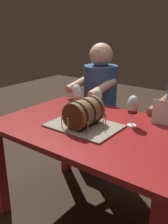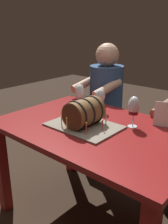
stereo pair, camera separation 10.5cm
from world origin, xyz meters
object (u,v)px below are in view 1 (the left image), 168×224
(wine_glass_rose, at_px, (77,93))
(wine_glass_amber, at_px, (97,97))
(dining_table, at_px, (95,142))
(menu_card, at_px, (161,113))
(person_seated_left, at_px, (100,115))
(barrel_cake, at_px, (84,115))
(wine_glass_red, at_px, (133,106))

(wine_glass_rose, relative_size, wine_glass_amber, 1.13)
(dining_table, xyz_separation_m, menu_card, (0.32, 0.28, 0.19))
(wine_glass_amber, distance_m, person_seated_left, 0.55)
(wine_glass_rose, distance_m, person_seated_left, 0.56)
(barrel_cake, relative_size, wine_glass_amber, 2.53)
(wine_glass_red, distance_m, person_seated_left, 0.82)
(wine_glass_amber, height_order, menu_card, wine_glass_amber)
(dining_table, relative_size, barrel_cake, 2.89)
(barrel_cake, xyz_separation_m, menu_card, (0.37, 0.34, -0.00))
(wine_glass_amber, bearing_deg, barrel_cake, -71.30)
(wine_glass_red, distance_m, wine_glass_amber, 0.35)
(wine_glass_rose, height_order, menu_card, wine_glass_rose)
(dining_table, distance_m, wine_glass_rose, 0.43)
(wine_glass_amber, bearing_deg, person_seated_left, 120.64)
(menu_card, height_order, person_seated_left, person_seated_left)
(dining_table, xyz_separation_m, wine_glass_red, (0.18, 0.15, 0.25))
(wine_glass_red, bearing_deg, wine_glass_rose, 175.77)
(wine_glass_rose, height_order, person_seated_left, person_seated_left)
(menu_card, distance_m, person_seated_left, 0.84)
(wine_glass_amber, bearing_deg, dining_table, -57.79)
(barrel_cake, bearing_deg, person_seated_left, 115.71)
(wine_glass_rose, distance_m, menu_card, 0.63)
(barrel_cake, xyz_separation_m, person_seated_left, (-0.33, 0.69, -0.27))
(wine_glass_red, height_order, person_seated_left, person_seated_left)
(wine_glass_red, distance_m, menu_card, 0.20)
(dining_table, bearing_deg, person_seated_left, 121.26)
(person_seated_left, bearing_deg, wine_glass_rose, -79.46)
(wine_glass_amber, relative_size, menu_card, 1.10)
(barrel_cake, xyz_separation_m, wine_glass_red, (0.23, 0.20, 0.05))
(dining_table, bearing_deg, wine_glass_red, 39.83)
(barrel_cake, relative_size, wine_glass_red, 2.20)
(dining_table, height_order, wine_glass_red, wine_glass_red)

